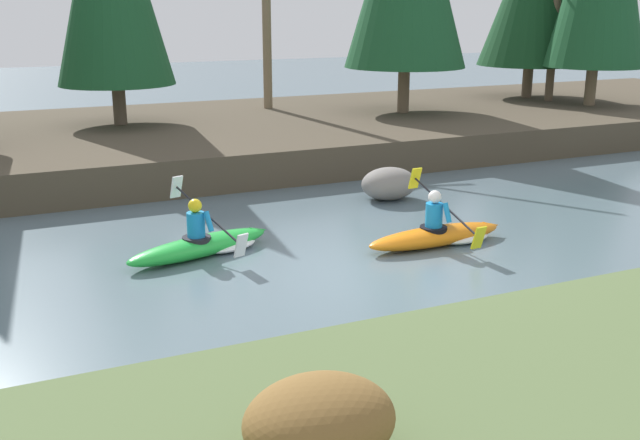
# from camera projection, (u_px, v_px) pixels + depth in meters

# --- Properties ---
(ground_plane) EXTENTS (90.00, 90.00, 0.00)m
(ground_plane) POSITION_uv_depth(u_px,v_px,m) (363.00, 274.00, 11.78)
(ground_plane) COLOR slate
(riverbank_far) EXTENTS (44.00, 9.78, 0.86)m
(riverbank_far) POSITION_uv_depth(u_px,v_px,m) (187.00, 139.00, 21.03)
(riverbank_far) COLOR #4C4233
(riverbank_far) RESTS_ON ground
(bare_tree_mid_upstream) EXTENTS (3.19, 3.15, 5.75)m
(bare_tree_mid_upstream) POSITION_uv_depth(u_px,v_px,m) (554.00, 20.00, 25.38)
(bare_tree_mid_upstream) COLOR brown
(bare_tree_mid_upstream) RESTS_ON riverbank_far
(shrub_clump_nearest) EXTENTS (1.15, 0.96, 0.62)m
(shrub_clump_nearest) POSITION_uv_depth(u_px,v_px,m) (320.00, 420.00, 5.41)
(shrub_clump_nearest) COLOR brown
(shrub_clump_nearest) RESTS_ON riverbank_near
(kayaker_lead) EXTENTS (2.78, 2.07, 1.20)m
(kayaker_lead) POSITION_uv_depth(u_px,v_px,m) (441.00, 234.00, 13.18)
(kayaker_lead) COLOR orange
(kayaker_lead) RESTS_ON ground
(kayaker_middle) EXTENTS (2.76, 2.03, 1.20)m
(kayaker_middle) POSITION_uv_depth(u_px,v_px,m) (205.00, 243.00, 12.65)
(kayaker_middle) COLOR green
(kayaker_middle) RESTS_ON ground
(boulder_midstream) EXTENTS (1.25, 0.98, 0.71)m
(boulder_midstream) POSITION_uv_depth(u_px,v_px,m) (389.00, 184.00, 16.19)
(boulder_midstream) COLOR gray
(boulder_midstream) RESTS_ON ground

